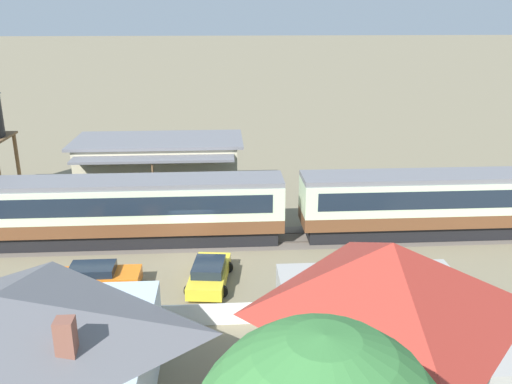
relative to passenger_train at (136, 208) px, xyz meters
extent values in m
plane|color=#7A7056|center=(3.35, -0.94, -2.20)|extent=(600.00, 600.00, 0.00)
cube|color=brown|center=(18.91, 0.00, -0.90)|extent=(17.98, 2.88, 0.80)
cube|color=beige|center=(18.91, 0.00, 0.48)|extent=(17.98, 2.88, 1.96)
cube|color=#192330|center=(18.91, 0.00, 0.58)|extent=(16.55, 2.92, 1.10)
cube|color=slate|center=(18.91, 0.00, 1.61)|extent=(17.98, 2.71, 0.30)
cube|color=black|center=(18.91, 0.00, -1.74)|extent=(17.27, 2.48, 0.88)
cylinder|color=black|center=(12.98, -0.72, -1.75)|extent=(0.90, 0.18, 0.90)
cylinder|color=black|center=(12.98, 0.72, -1.75)|extent=(0.90, 0.18, 0.90)
cube|color=brown|center=(-0.26, 0.00, -0.90)|extent=(17.98, 2.88, 0.80)
cube|color=beige|center=(-0.26, 0.00, 0.48)|extent=(17.98, 2.88, 1.96)
cube|color=#192330|center=(-0.26, 0.00, 0.58)|extent=(16.55, 2.92, 1.10)
cube|color=slate|center=(-0.26, 0.00, 1.61)|extent=(17.98, 2.71, 0.30)
cube|color=black|center=(-0.26, 0.00, -1.74)|extent=(17.27, 2.48, 0.88)
cylinder|color=black|center=(5.68, -0.72, -1.75)|extent=(0.90, 0.18, 0.90)
cylinder|color=black|center=(5.68, 0.72, -1.75)|extent=(0.90, 0.18, 0.90)
cylinder|color=black|center=(-6.19, -0.72, -1.75)|extent=(0.90, 0.18, 0.90)
cylinder|color=black|center=(-6.19, 0.72, -1.75)|extent=(0.90, 0.18, 0.90)
cube|color=#665B51|center=(-5.48, 0.00, -2.19)|extent=(120.09, 3.60, 0.01)
cube|color=#4C4238|center=(-5.48, -0.72, -2.18)|extent=(120.09, 0.12, 0.04)
cube|color=#4C4238|center=(-5.48, 0.72, -2.18)|extent=(120.09, 0.12, 0.04)
cube|color=beige|center=(0.61, 7.77, 0.00)|extent=(11.15, 5.29, 4.40)
cube|color=slate|center=(0.61, 7.77, 2.30)|extent=(12.04, 5.71, 0.20)
cube|color=slate|center=(0.61, 4.33, 1.80)|extent=(10.70, 1.60, 0.16)
cylinder|color=brown|center=(0.61, 3.73, -0.24)|extent=(0.14, 0.14, 3.92)
cylinder|color=brown|center=(-10.36, 10.18, 0.10)|extent=(0.28, 0.28, 4.60)
cube|color=silver|center=(-2.22, -14.88, -0.68)|extent=(9.57, 7.85, 3.03)
cube|color=brown|center=(0.46, -16.45, 1.76)|extent=(0.56, 0.56, 1.52)
cube|color=#9E9E99|center=(10.82, -14.32, -0.49)|extent=(7.04, 7.61, 3.41)
pyramid|color=#9E2D23|center=(10.82, -14.32, 2.47)|extent=(7.61, 8.22, 2.52)
cube|color=orange|center=(-1.26, -5.79, -1.67)|extent=(4.41, 1.75, 0.71)
cube|color=#192330|center=(-1.39, -5.79, -1.12)|extent=(2.21, 1.50, 0.40)
cylinder|color=black|center=(0.11, -6.54, -1.89)|extent=(0.62, 0.20, 0.62)
cylinder|color=black|center=(0.10, -5.02, -1.89)|extent=(0.62, 0.20, 0.62)
cylinder|color=black|center=(-2.62, -6.56, -1.89)|extent=(0.62, 0.20, 0.62)
cylinder|color=black|center=(-2.63, -5.04, -1.89)|extent=(0.62, 0.20, 0.62)
cube|color=yellow|center=(4.40, -5.64, -1.72)|extent=(2.25, 4.43, 0.62)
cube|color=#192330|center=(4.38, -5.77, -1.18)|extent=(1.75, 2.29, 0.46)
cylinder|color=black|center=(5.33, -4.43, -1.89)|extent=(0.62, 0.20, 0.62)
cylinder|color=black|center=(3.78, -4.24, -1.89)|extent=(0.62, 0.20, 0.62)
cylinder|color=black|center=(5.01, -7.04, -1.89)|extent=(0.62, 0.20, 0.62)
cylinder|color=black|center=(3.47, -6.86, -1.89)|extent=(0.62, 0.20, 0.62)
camera|label=1|loc=(5.19, -30.56, 11.04)|focal=38.00mm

